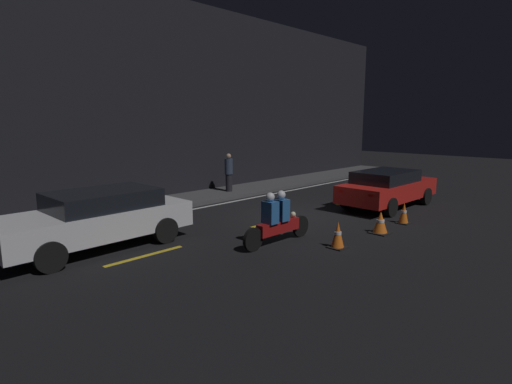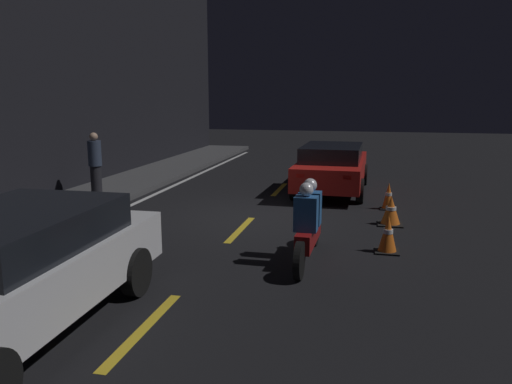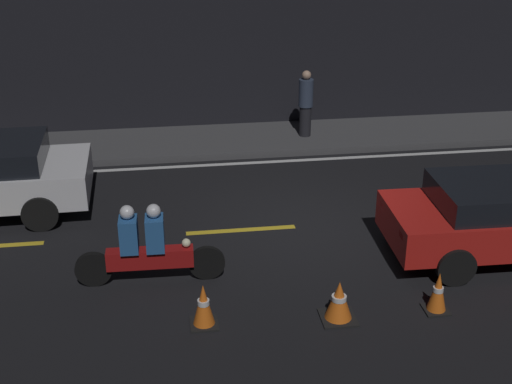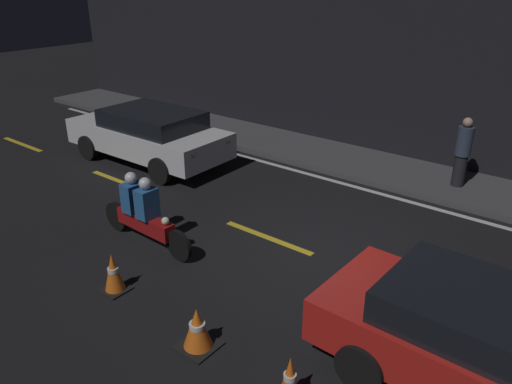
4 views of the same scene
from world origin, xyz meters
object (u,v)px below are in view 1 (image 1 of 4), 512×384
(traffic_cone_near, at_px, (338,235))
(pedestrian, at_px, (229,172))
(sedan_white, at_px, (97,217))
(traffic_cone_mid, at_px, (380,223))
(taxi_red, at_px, (387,187))
(motorcycle, at_px, (277,220))
(traffic_cone_far, at_px, (404,213))

(traffic_cone_near, distance_m, pedestrian, 7.90)
(traffic_cone_near, bearing_deg, sedan_white, 133.59)
(traffic_cone_near, height_order, traffic_cone_mid, traffic_cone_near)
(taxi_red, distance_m, traffic_cone_near, 5.52)
(motorcycle, xyz_separation_m, traffic_cone_mid, (2.75, -1.41, -0.33))
(motorcycle, xyz_separation_m, pedestrian, (3.78, 6.00, 0.33))
(sedan_white, xyz_separation_m, pedestrian, (7.04, 3.02, 0.19))
(sedan_white, height_order, traffic_cone_mid, sedan_white)
(traffic_cone_near, bearing_deg, traffic_cone_mid, -3.61)
(taxi_red, height_order, motorcycle, motorcycle)
(pedestrian, bearing_deg, sedan_white, -156.74)
(motorcycle, relative_size, traffic_cone_mid, 3.80)
(taxi_red, distance_m, pedestrian, 6.39)
(traffic_cone_near, distance_m, traffic_cone_mid, 1.95)
(motorcycle, bearing_deg, taxi_red, 2.19)
(taxi_red, xyz_separation_m, traffic_cone_far, (-1.88, -1.48, -0.42))
(taxi_red, distance_m, traffic_cone_mid, 3.71)
(traffic_cone_far, bearing_deg, traffic_cone_near, 177.95)
(motorcycle, height_order, traffic_cone_near, motorcycle)
(sedan_white, xyz_separation_m, traffic_cone_near, (4.06, -4.27, -0.44))
(traffic_cone_far, bearing_deg, motorcycle, 161.58)
(sedan_white, distance_m, motorcycle, 4.42)
(sedan_white, height_order, traffic_cone_far, sedan_white)
(traffic_cone_mid, bearing_deg, taxi_red, 23.68)
(taxi_red, relative_size, pedestrian, 2.79)
(traffic_cone_near, bearing_deg, pedestrian, 67.81)
(traffic_cone_far, relative_size, pedestrian, 0.41)
(pedestrian, bearing_deg, motorcycle, -122.19)
(motorcycle, relative_size, pedestrian, 1.48)
(taxi_red, bearing_deg, traffic_cone_near, -164.35)
(traffic_cone_near, bearing_deg, taxi_red, 14.30)
(traffic_cone_mid, distance_m, traffic_cone_far, 1.49)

